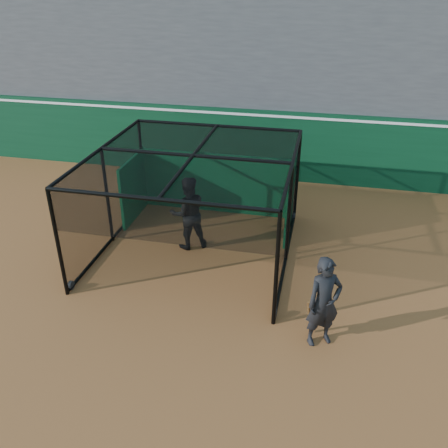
# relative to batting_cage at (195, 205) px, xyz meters

# --- Properties ---
(ground) EXTENTS (120.00, 120.00, 0.00)m
(ground) POSITION_rel_batting_cage_xyz_m (0.48, -2.91, -1.37)
(ground) COLOR brown
(ground) RESTS_ON ground
(outfield_wall) EXTENTS (50.00, 0.50, 2.50)m
(outfield_wall) POSITION_rel_batting_cage_xyz_m (0.48, 5.59, -0.08)
(outfield_wall) COLOR #0A381E
(outfield_wall) RESTS_ON ground
(grandstand) EXTENTS (50.00, 7.85, 8.95)m
(grandstand) POSITION_rel_batting_cage_xyz_m (0.48, 9.36, 3.11)
(grandstand) COLOR #4C4C4F
(grandstand) RESTS_ON ground
(batting_cage) EXTENTS (5.00, 5.26, 2.74)m
(batting_cage) POSITION_rel_batting_cage_xyz_m (0.00, 0.00, 0.00)
(batting_cage) COLOR black
(batting_cage) RESTS_ON ground
(batter) EXTENTS (1.25, 1.17, 2.06)m
(batter) POSITION_rel_batting_cage_xyz_m (-0.24, 0.15, -0.34)
(batter) COLOR black
(batter) RESTS_ON ground
(on_deck_player) EXTENTS (0.87, 0.77, 1.99)m
(on_deck_player) POSITION_rel_batting_cage_xyz_m (3.46, -2.95, -0.37)
(on_deck_player) COLOR black
(on_deck_player) RESTS_ON ground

